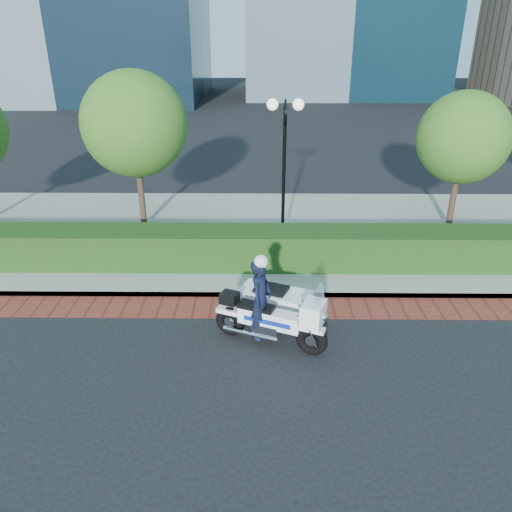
{
  "coord_description": "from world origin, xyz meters",
  "views": [
    {
      "loc": [
        0.34,
        -8.82,
        6.14
      ],
      "look_at": [
        0.23,
        2.3,
        1.0
      ],
      "focal_mm": 35.0,
      "sensor_mm": 36.0,
      "label": 1
    }
  ],
  "objects_px": {
    "tree_b": "(134,124)",
    "tree_c": "(464,138)",
    "police_motorcycle": "(271,306)",
    "lamppost": "(284,150)"
  },
  "relations": [
    {
      "from": "tree_c",
      "to": "police_motorcycle",
      "type": "relative_size",
      "value": 1.79
    },
    {
      "from": "tree_b",
      "to": "tree_c",
      "type": "bearing_deg",
      "value": -0.0
    },
    {
      "from": "lamppost",
      "to": "police_motorcycle",
      "type": "height_order",
      "value": "lamppost"
    },
    {
      "from": "tree_c",
      "to": "police_motorcycle",
      "type": "bearing_deg",
      "value": -134.09
    },
    {
      "from": "lamppost",
      "to": "tree_c",
      "type": "height_order",
      "value": "tree_c"
    },
    {
      "from": "tree_b",
      "to": "tree_c",
      "type": "height_order",
      "value": "tree_b"
    },
    {
      "from": "police_motorcycle",
      "to": "lamppost",
      "type": "bearing_deg",
      "value": 107.23
    },
    {
      "from": "lamppost",
      "to": "tree_c",
      "type": "bearing_deg",
      "value": 13.3
    },
    {
      "from": "lamppost",
      "to": "tree_b",
      "type": "distance_m",
      "value": 4.71
    },
    {
      "from": "lamppost",
      "to": "police_motorcycle",
      "type": "distance_m",
      "value": 5.34
    }
  ]
}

